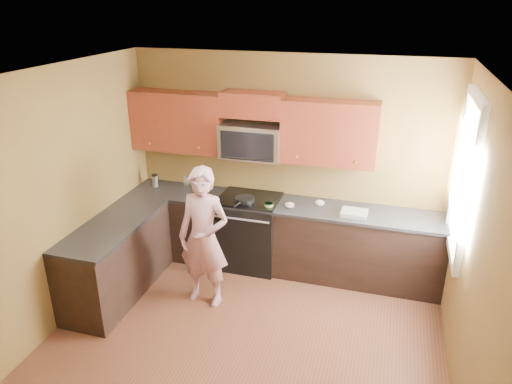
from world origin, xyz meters
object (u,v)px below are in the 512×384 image
at_px(butter_tub, 269,208).
at_px(frying_pan, 245,201).
at_px(stove, 249,231).
at_px(microwave, 252,157).
at_px(woman, 204,238).
at_px(travel_mug, 156,187).

bearing_deg(butter_tub, frying_pan, 171.35).
distance_m(stove, frying_pan, 0.49).
xyz_separation_m(microwave, woman, (-0.24, -1.06, -0.63)).
bearing_deg(travel_mug, stove, -3.09).
bearing_deg(travel_mug, frying_pan, -8.47).
bearing_deg(stove, travel_mug, 176.91).
height_order(frying_pan, butter_tub, frying_pan).
xyz_separation_m(stove, microwave, (0.00, 0.12, 0.97)).
bearing_deg(microwave, travel_mug, -177.79).
bearing_deg(stove, butter_tub, -29.92).
height_order(butter_tub, travel_mug, travel_mug).
bearing_deg(microwave, frying_pan, -94.50).
distance_m(stove, woman, 1.02).
relative_size(stove, butter_tub, 8.52).
bearing_deg(travel_mug, woman, -42.24).
distance_m(stove, travel_mug, 1.42).
bearing_deg(woman, stove, 79.55).
xyz_separation_m(microwave, butter_tub, (0.30, -0.30, -0.53)).
relative_size(stove, woman, 0.58).
relative_size(frying_pan, travel_mug, 2.41).
xyz_separation_m(woman, travel_mug, (-1.11, 1.00, 0.10)).
height_order(stove, travel_mug, travel_mug).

